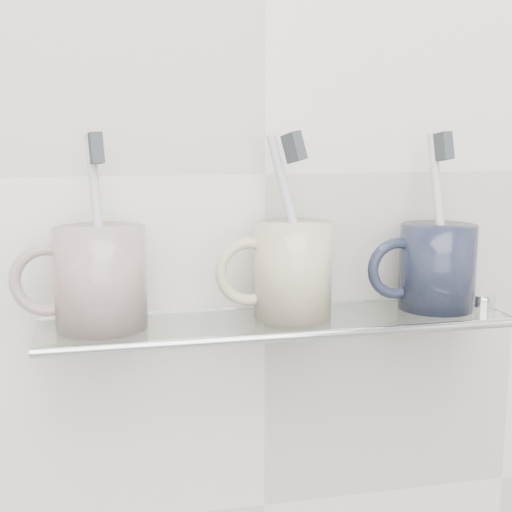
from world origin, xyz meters
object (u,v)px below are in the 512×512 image
object	(u,v)px
mug_left	(101,278)
mug_right	(437,267)
mug_center	(293,270)
shelf_glass	(278,322)

from	to	relation	value
mug_left	mug_right	world-z (taller)	mug_left
mug_center	mug_right	world-z (taller)	mug_center
shelf_glass	mug_right	xyz separation A→B (m)	(0.19, 0.00, 0.05)
shelf_glass	mug_left	distance (m)	0.19
shelf_glass	mug_left	size ratio (longest dim) A/B	4.85
shelf_glass	mug_center	distance (m)	0.06
mug_center	mug_right	distance (m)	0.17
mug_left	mug_center	xyz separation A→B (m)	(0.20, 0.00, -0.00)
mug_left	mug_right	bearing A→B (deg)	-17.18
shelf_glass	mug_center	bearing A→B (deg)	16.06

